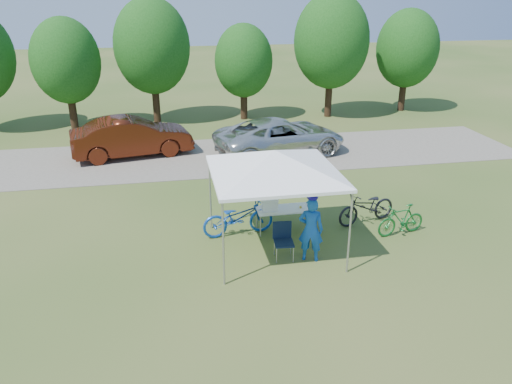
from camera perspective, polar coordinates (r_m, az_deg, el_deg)
ground at (r=13.37m, az=2.00°, el=-6.42°), size 100.00×100.00×0.00m
gravel_strip at (r=20.63m, az=-2.77°, el=4.19°), size 24.00×5.00×0.02m
canopy at (r=12.31m, az=2.17°, el=4.46°), size 4.53×4.53×3.00m
treeline at (r=25.74m, az=-5.52°, el=15.80°), size 24.89×4.28×6.30m
folding_table at (r=14.08m, az=3.37°, el=-2.05°), size 1.63×0.68×0.67m
folding_chair at (r=12.73m, az=3.11°, el=-5.17°), size 0.52×0.53×0.94m
cooler at (r=13.90m, az=1.56°, el=-1.41°), size 0.45×0.31×0.33m
ice_cream_cup at (r=14.11m, az=5.11°, el=-1.74°), size 0.07×0.07×0.05m
cyclist at (r=12.51m, az=6.29°, el=-4.29°), size 0.73×0.60×1.70m
bike_blue at (r=13.85m, az=-2.06°, el=-2.90°), size 2.08×0.96×1.06m
bike_green at (r=14.46m, az=16.24°, el=-3.07°), size 1.53×0.68×0.89m
bike_dark at (r=14.88m, az=12.56°, el=-1.69°), size 2.03×1.17×1.01m
minivan at (r=20.55m, az=2.81°, el=6.33°), size 5.81×3.65×1.50m
sedan at (r=20.97m, az=-14.00°, el=6.13°), size 5.02×2.55×1.58m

